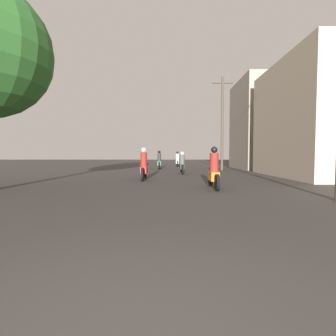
{
  "coord_description": "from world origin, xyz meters",
  "views": [
    {
      "loc": [
        0.2,
        -1.5,
        1.28
      ],
      "look_at": [
        0.13,
        16.5,
        0.32
      ],
      "focal_mm": 28.0,
      "sensor_mm": 36.0,
      "label": 1
    }
  ],
  "objects_px": {
    "motorcycle_white": "(178,161)",
    "building_right_near": "(326,119)",
    "motorcycle_black": "(183,165)",
    "motorcycle_green": "(160,162)",
    "motorcycle_orange": "(215,172)",
    "building_right_far": "(268,125)",
    "utility_pole_far": "(223,122)",
    "motorcycle_red": "(145,167)"
  },
  "relations": [
    {
      "from": "motorcycle_red",
      "to": "building_right_near",
      "type": "height_order",
      "value": "building_right_near"
    },
    {
      "from": "building_right_far",
      "to": "utility_pole_far",
      "type": "height_order",
      "value": "building_right_far"
    },
    {
      "from": "building_right_far",
      "to": "utility_pole_far",
      "type": "distance_m",
      "value": 5.13
    },
    {
      "from": "motorcycle_green",
      "to": "motorcycle_red",
      "type": "bearing_deg",
      "value": -97.53
    },
    {
      "from": "motorcycle_black",
      "to": "motorcycle_green",
      "type": "xyz_separation_m",
      "value": [
        -1.66,
        5.26,
        0.05
      ]
    },
    {
      "from": "motorcycle_black",
      "to": "motorcycle_white",
      "type": "relative_size",
      "value": 1.03
    },
    {
      "from": "utility_pole_far",
      "to": "building_right_near",
      "type": "bearing_deg",
      "value": -50.34
    },
    {
      "from": "motorcycle_red",
      "to": "motorcycle_white",
      "type": "distance_m",
      "value": 13.9
    },
    {
      "from": "motorcycle_black",
      "to": "motorcycle_white",
      "type": "bearing_deg",
      "value": 83.7
    },
    {
      "from": "motorcycle_green",
      "to": "building_right_near",
      "type": "xyz_separation_m",
      "value": [
        9.65,
        -7.31,
        2.61
      ]
    },
    {
      "from": "motorcycle_white",
      "to": "utility_pole_far",
      "type": "relative_size",
      "value": 0.27
    },
    {
      "from": "motorcycle_orange",
      "to": "motorcycle_red",
      "type": "height_order",
      "value": "motorcycle_red"
    },
    {
      "from": "motorcycle_red",
      "to": "utility_pole_far",
      "type": "bearing_deg",
      "value": 60.83
    },
    {
      "from": "motorcycle_white",
      "to": "utility_pole_far",
      "type": "bearing_deg",
      "value": -67.84
    },
    {
      "from": "motorcycle_white",
      "to": "utility_pole_far",
      "type": "height_order",
      "value": "utility_pole_far"
    },
    {
      "from": "utility_pole_far",
      "to": "building_right_far",
      "type": "bearing_deg",
      "value": 29.65
    },
    {
      "from": "motorcycle_white",
      "to": "building_right_near",
      "type": "distance_m",
      "value": 14.44
    },
    {
      "from": "motorcycle_green",
      "to": "building_right_far",
      "type": "height_order",
      "value": "building_right_far"
    },
    {
      "from": "motorcycle_white",
      "to": "motorcycle_orange",
      "type": "bearing_deg",
      "value": -93.53
    },
    {
      "from": "motorcycle_orange",
      "to": "utility_pole_far",
      "type": "distance_m",
      "value": 11.64
    },
    {
      "from": "motorcycle_red",
      "to": "motorcycle_black",
      "type": "distance_m",
      "value": 4.55
    },
    {
      "from": "motorcycle_green",
      "to": "building_right_near",
      "type": "distance_m",
      "value": 12.39
    },
    {
      "from": "motorcycle_black",
      "to": "building_right_near",
      "type": "bearing_deg",
      "value": -20.48
    },
    {
      "from": "motorcycle_white",
      "to": "utility_pole_far",
      "type": "xyz_separation_m",
      "value": [
        3.29,
        -6.13,
        3.18
      ]
    },
    {
      "from": "motorcycle_green",
      "to": "utility_pole_far",
      "type": "bearing_deg",
      "value": -23.4
    },
    {
      "from": "motorcycle_orange",
      "to": "motorcycle_green",
      "type": "xyz_separation_m",
      "value": [
        -2.44,
        12.59,
        0.01
      ]
    },
    {
      "from": "motorcycle_red",
      "to": "building_right_near",
      "type": "xyz_separation_m",
      "value": [
        10.1,
        1.97,
        2.61
      ]
    },
    {
      "from": "building_right_near",
      "to": "utility_pole_far",
      "type": "relative_size",
      "value": 1.1
    },
    {
      "from": "motorcycle_black",
      "to": "building_right_far",
      "type": "height_order",
      "value": "building_right_far"
    },
    {
      "from": "motorcycle_white",
      "to": "motorcycle_green",
      "type": "bearing_deg",
      "value": -116.91
    },
    {
      "from": "building_right_far",
      "to": "building_right_near",
      "type": "bearing_deg",
      "value": -88.53
    },
    {
      "from": "building_right_far",
      "to": "motorcycle_red",
      "type": "bearing_deg",
      "value": -134.28
    },
    {
      "from": "motorcycle_red",
      "to": "motorcycle_orange",
      "type": "bearing_deg",
      "value": -42.34
    },
    {
      "from": "motorcycle_red",
      "to": "building_right_far",
      "type": "relative_size",
      "value": 0.28
    },
    {
      "from": "building_right_near",
      "to": "building_right_far",
      "type": "relative_size",
      "value": 1.04
    },
    {
      "from": "motorcycle_orange",
      "to": "motorcycle_red",
      "type": "distance_m",
      "value": 4.39
    },
    {
      "from": "motorcycle_black",
      "to": "motorcycle_green",
      "type": "relative_size",
      "value": 1.06
    },
    {
      "from": "motorcycle_green",
      "to": "building_right_far",
      "type": "bearing_deg",
      "value": 0.45
    },
    {
      "from": "motorcycle_orange",
      "to": "motorcycle_white",
      "type": "height_order",
      "value": "motorcycle_orange"
    },
    {
      "from": "motorcycle_orange",
      "to": "building_right_far",
      "type": "bearing_deg",
      "value": 53.89
    },
    {
      "from": "utility_pole_far",
      "to": "motorcycle_orange",
      "type": "bearing_deg",
      "value": -103.11
    },
    {
      "from": "motorcycle_black",
      "to": "utility_pole_far",
      "type": "bearing_deg",
      "value": 41.05
    }
  ]
}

